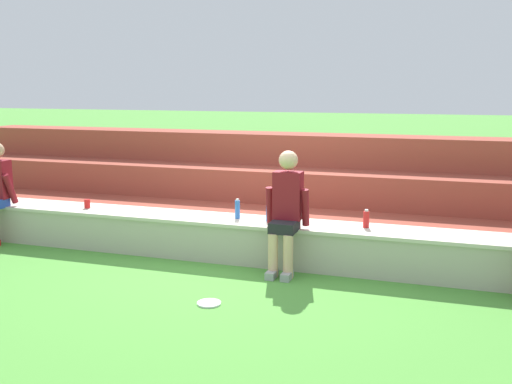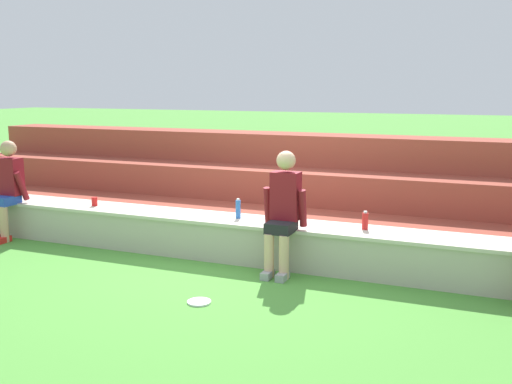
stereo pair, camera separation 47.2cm
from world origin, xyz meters
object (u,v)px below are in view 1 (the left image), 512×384
plastic_cup_middle (87,204)px  frisbee (209,303)px  water_bottle_center_gap (366,219)px  water_bottle_near_right (269,213)px  person_left_of_center (286,209)px  water_bottle_mid_right (237,209)px

plastic_cup_middle → frisbee: plastic_cup_middle is taller
water_bottle_center_gap → frisbee: bearing=-128.8°
water_bottle_near_right → frisbee: bearing=-94.5°
person_left_of_center → frisbee: size_ratio=5.92×
water_bottle_mid_right → water_bottle_center_gap: water_bottle_mid_right is taller
person_left_of_center → plastic_cup_middle: 2.82m
water_bottle_center_gap → water_bottle_near_right: bearing=-178.2°
water_bottle_center_gap → plastic_cup_middle: bearing=-178.9°
plastic_cup_middle → water_bottle_mid_right: bearing=1.3°
water_bottle_center_gap → plastic_cup_middle: (-3.63, -0.07, -0.04)m
person_left_of_center → frisbee: (-0.43, -1.19, -0.72)m
water_bottle_near_right → plastic_cup_middle: size_ratio=1.83×
person_left_of_center → water_bottle_center_gap: bearing=24.5°
water_bottle_near_right → plastic_cup_middle: water_bottle_near_right is taller
water_bottle_mid_right → frisbee: (0.28, -1.55, -0.60)m
person_left_of_center → water_bottle_center_gap: person_left_of_center is taller
frisbee → plastic_cup_middle: bearing=147.5°
water_bottle_mid_right → plastic_cup_middle: water_bottle_mid_right is taller
water_bottle_mid_right → frisbee: water_bottle_mid_right is taller
plastic_cup_middle → person_left_of_center: bearing=-6.3°
water_bottle_mid_right → water_bottle_center_gap: 1.54m
plastic_cup_middle → frisbee: 2.85m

